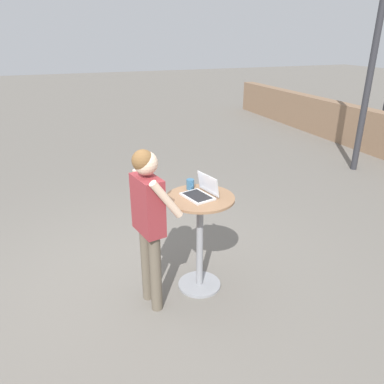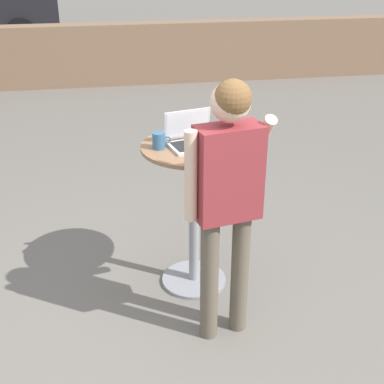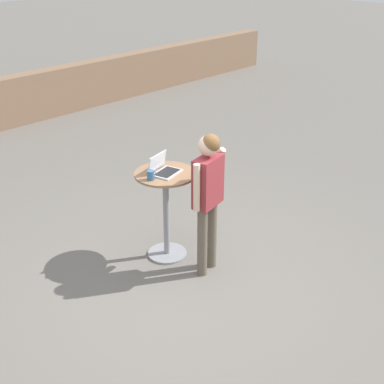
{
  "view_description": "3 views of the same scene",
  "coord_description": "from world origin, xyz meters",
  "px_view_note": "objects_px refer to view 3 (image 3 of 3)",
  "views": [
    {
      "loc": [
        3.36,
        -0.7,
        2.53
      ],
      "look_at": [
        0.28,
        0.48,
        1.14
      ],
      "focal_mm": 35.0,
      "sensor_mm": 36.0,
      "label": 1
    },
    {
      "loc": [
        -0.31,
        -2.56,
        2.31
      ],
      "look_at": [
        0.18,
        0.3,
        0.86
      ],
      "focal_mm": 50.0,
      "sensor_mm": 36.0,
      "label": 2
    },
    {
      "loc": [
        -3.4,
        -3.37,
        3.45
      ],
      "look_at": [
        0.29,
        0.21,
        0.93
      ],
      "focal_mm": 50.0,
      "sensor_mm": 36.0,
      "label": 3
    }
  ],
  "objects_px": {
    "cafe_table": "(166,203)",
    "laptop": "(164,169)",
    "standing_person": "(208,188)",
    "coffee_mug": "(151,175)"
  },
  "relations": [
    {
      "from": "laptop",
      "to": "coffee_mug",
      "type": "relative_size",
      "value": 3.1
    },
    {
      "from": "laptop",
      "to": "standing_person",
      "type": "distance_m",
      "value": 0.58
    },
    {
      "from": "cafe_table",
      "to": "coffee_mug",
      "type": "bearing_deg",
      "value": -175.49
    },
    {
      "from": "cafe_table",
      "to": "laptop",
      "type": "distance_m",
      "value": 0.42
    },
    {
      "from": "cafe_table",
      "to": "standing_person",
      "type": "xyz_separation_m",
      "value": [
        0.09,
        -0.55,
        0.34
      ]
    },
    {
      "from": "cafe_table",
      "to": "coffee_mug",
      "type": "height_order",
      "value": "coffee_mug"
    },
    {
      "from": "cafe_table",
      "to": "standing_person",
      "type": "bearing_deg",
      "value": -80.55
    },
    {
      "from": "cafe_table",
      "to": "coffee_mug",
      "type": "xyz_separation_m",
      "value": [
        -0.23,
        -0.02,
        0.43
      ]
    },
    {
      "from": "standing_person",
      "to": "coffee_mug",
      "type": "bearing_deg",
      "value": 120.78
    },
    {
      "from": "coffee_mug",
      "to": "standing_person",
      "type": "distance_m",
      "value": 0.63
    }
  ]
}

